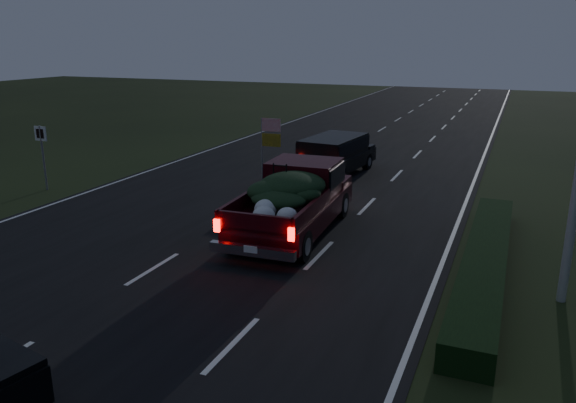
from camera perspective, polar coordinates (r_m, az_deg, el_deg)
The scene contains 6 objects.
ground at distance 14.77m, azimuth -13.54°, elevation -6.71°, with size 120.00×120.00×0.00m, color black.
road_asphalt at distance 14.77m, azimuth -13.54°, elevation -6.68°, with size 14.00×120.00×0.02m, color black.
hedge_row at distance 14.89m, azimuth 19.39°, elevation -5.77°, with size 1.00×10.00×0.60m, color black.
route_sign at distance 23.42m, azimuth -23.70°, elevation 5.03°, with size 0.55×0.08×2.50m.
pickup_truck at distance 16.69m, azimuth 0.57°, elevation 0.56°, with size 2.50×5.92×3.05m.
lead_suv at distance 24.15m, azimuth 4.77°, elevation 5.10°, with size 2.43×4.88×1.35m.
Camera 1 is at (8.23, -10.90, 5.62)m, focal length 35.00 mm.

